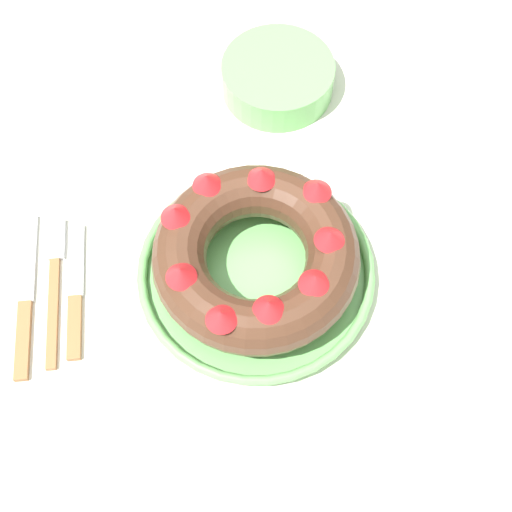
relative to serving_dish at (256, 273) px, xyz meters
name	(u,v)px	position (x,y,z in m)	size (l,w,h in m)	color
ground_plane	(253,442)	(-0.01, -0.03, -0.76)	(8.00, 8.00, 0.00)	#4C4742
dining_table	(251,328)	(-0.01, -0.03, -0.10)	(1.18, 1.27, 0.74)	silver
serving_dish	(256,273)	(0.00, 0.00, 0.00)	(0.29, 0.29, 0.02)	#6BB760
bundt_cake	(256,255)	(0.00, 0.00, 0.05)	(0.25, 0.25, 0.08)	#4C2D1E
fork	(54,280)	(-0.25, 0.02, -0.01)	(0.02, 0.20, 0.01)	#936038
serving_knife	(25,305)	(-0.28, -0.01, -0.01)	(0.02, 0.22, 0.01)	#936038
cake_knife	(75,299)	(-0.22, -0.01, -0.01)	(0.02, 0.18, 0.01)	#936038
side_bowl	(278,78)	(0.06, 0.30, 0.01)	(0.16, 0.16, 0.05)	#6BB760
napkin	(486,279)	(0.28, -0.03, -0.01)	(0.17, 0.12, 0.00)	white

